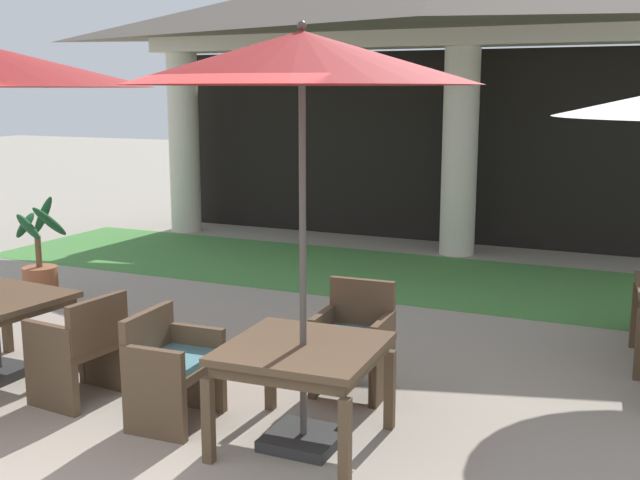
# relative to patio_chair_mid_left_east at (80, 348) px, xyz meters

# --- Properties ---
(background_pavilion) EXTENTS (10.84, 3.08, 4.41)m
(background_pavilion) POSITION_rel_patio_chair_mid_left_east_xyz_m (1.24, 6.88, 3.03)
(background_pavilion) COLOR beige
(background_pavilion) RESTS_ON ground
(lawn_strip) EXTENTS (12.64, 2.77, 0.01)m
(lawn_strip) POSITION_rel_patio_chair_mid_left_east_xyz_m (1.24, 5.08, -0.42)
(lawn_strip) COLOR #47843D
(lawn_strip) RESTS_ON ground
(patio_chair_mid_left_east) EXTENTS (0.58, 0.66, 0.85)m
(patio_chair_mid_left_east) POSITION_rel_patio_chair_mid_left_east_xyz_m (0.00, 0.00, 0.00)
(patio_chair_mid_left_east) COLOR brown
(patio_chair_mid_left_east) RESTS_ON ground
(patio_table_mid_right) EXTENTS (1.07, 1.07, 0.72)m
(patio_table_mid_right) POSITION_rel_patio_chair_mid_left_east_xyz_m (1.95, -0.01, 0.21)
(patio_table_mid_right) COLOR brown
(patio_table_mid_right) RESTS_ON ground
(patio_umbrella_mid_right) EXTENTS (2.29, 2.29, 2.84)m
(patio_umbrella_mid_right) POSITION_rel_patio_chair_mid_left_east_xyz_m (1.95, -0.01, 2.16)
(patio_umbrella_mid_right) COLOR #2D2D2D
(patio_umbrella_mid_right) RESTS_ON ground
(patio_chair_mid_right_north) EXTENTS (0.59, 0.54, 0.89)m
(patio_chair_mid_right_north) POSITION_rel_patio_chair_mid_left_east_xyz_m (1.90, 1.04, -0.00)
(patio_chair_mid_right_north) COLOR brown
(patio_chair_mid_right_north) RESTS_ON ground
(patio_chair_mid_right_west) EXTENTS (0.53, 0.66, 0.83)m
(patio_chair_mid_right_west) POSITION_rel_patio_chair_mid_left_east_xyz_m (0.90, -0.06, -0.01)
(patio_chair_mid_right_west) COLOR brown
(patio_chair_mid_right_west) RESTS_ON ground
(potted_palm_left_edge) EXTENTS (0.52, 0.52, 1.23)m
(potted_palm_left_edge) POSITION_rel_patio_chair_mid_left_east_xyz_m (-2.50, 2.17, -0.05)
(potted_palm_left_edge) COLOR #995638
(potted_palm_left_edge) RESTS_ON ground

